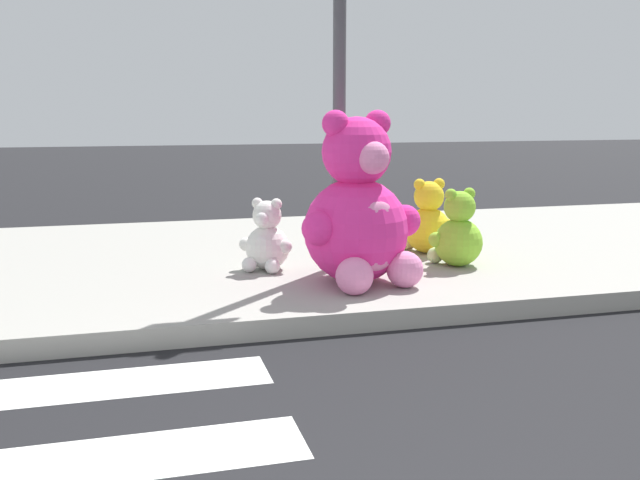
# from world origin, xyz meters

# --- Properties ---
(sidewalk) EXTENTS (28.00, 4.40, 0.15)m
(sidewalk) POSITION_xyz_m (0.00, 5.20, 0.07)
(sidewalk) COLOR #9E9B93
(sidewalk) RESTS_ON ground_plane
(sign_pole) EXTENTS (0.56, 0.11, 3.20)m
(sign_pole) POSITION_xyz_m (1.00, 4.40, 1.85)
(sign_pole) COLOR #4C4C51
(sign_pole) RESTS_ON sidewalk
(plush_pink_large) EXTENTS (1.03, 0.96, 1.36)m
(plush_pink_large) POSITION_xyz_m (0.99, 3.81, 0.69)
(plush_pink_large) COLOR #F22D93
(plush_pink_large) RESTS_ON sidewalk
(plush_white) EXTENTS (0.43, 0.45, 0.62)m
(plush_white) POSITION_xyz_m (0.37, 4.46, 0.40)
(plush_white) COLOR white
(plush_white) RESTS_ON sidewalk
(plush_yellow) EXTENTS (0.55, 0.48, 0.72)m
(plush_yellow) POSITION_xyz_m (2.01, 4.80, 0.44)
(plush_yellow) COLOR yellow
(plush_yellow) RESTS_ON sidewalk
(plush_lime) EXTENTS (0.53, 0.48, 0.69)m
(plush_lime) POSITION_xyz_m (2.02, 4.18, 0.43)
(plush_lime) COLOR #8CD133
(plush_lime) RESTS_ON sidewalk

